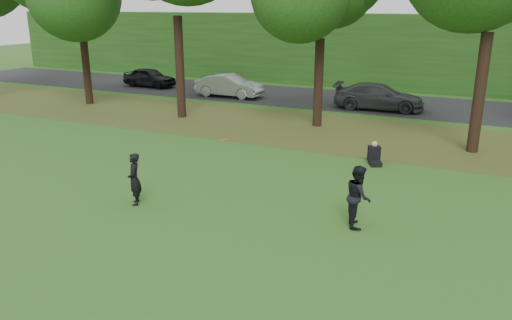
% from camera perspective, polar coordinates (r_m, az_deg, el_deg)
% --- Properties ---
extents(ground, '(120.00, 120.00, 0.00)m').
position_cam_1_polar(ground, '(11.13, -1.42, -12.84)').
color(ground, '#2E591B').
rests_on(ground, ground).
extents(leaf_litter, '(60.00, 7.00, 0.01)m').
position_cam_1_polar(leaf_litter, '(22.71, 13.44, 2.62)').
color(leaf_litter, '#4C421B').
rests_on(leaf_litter, ground).
extents(street, '(70.00, 7.00, 0.02)m').
position_cam_1_polar(street, '(30.42, 16.69, 6.03)').
color(street, black).
rests_on(street, ground).
extents(far_hedge, '(70.00, 3.00, 5.00)m').
position_cam_1_polar(far_hedge, '(35.98, 18.60, 11.53)').
color(far_hedge, '#1F4313').
rests_on(far_hedge, ground).
extents(player_left, '(0.63, 0.67, 1.54)m').
position_cam_1_polar(player_left, '(14.84, -13.73, -2.14)').
color(player_left, black).
rests_on(player_left, ground).
extents(player_right, '(0.86, 0.97, 1.66)m').
position_cam_1_polar(player_right, '(13.27, 11.62, -4.07)').
color(player_right, black).
rests_on(player_right, ground).
extents(parked_cars, '(36.63, 4.22, 1.42)m').
position_cam_1_polar(parked_cars, '(29.25, 15.64, 7.07)').
color(parked_cars, black).
rests_on(parked_cars, street).
extents(frisbee, '(0.38, 0.38, 0.11)m').
position_cam_1_polar(frisbee, '(13.04, -3.68, 2.35)').
color(frisbee, '#E81372').
rests_on(frisbee, ground).
extents(seated_person, '(0.68, 0.83, 0.83)m').
position_cam_1_polar(seated_person, '(18.77, 13.38, 0.51)').
color(seated_person, black).
rests_on(seated_person, ground).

